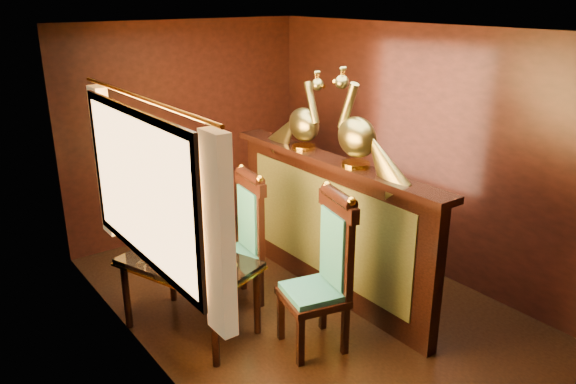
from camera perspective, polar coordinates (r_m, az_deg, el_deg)
name	(u,v)px	position (r m, az deg, el deg)	size (l,w,h in m)	color
ground	(322,315)	(5.25, 3.44, -12.35)	(5.00, 5.00, 0.00)	black
room_shell	(316,148)	(4.57, 2.88, 4.45)	(3.04, 5.04, 2.52)	black
partition	(329,224)	(5.31, 4.17, -3.31)	(0.26, 2.70, 1.36)	black
dining_table	(189,268)	(4.81, -10.07, -7.58)	(1.03, 1.30, 0.87)	black
chair_left	(327,267)	(4.54, 4.02, -7.57)	(0.59, 0.61, 1.36)	black
chair_right	(244,235)	(5.20, -4.51, -4.35)	(0.52, 0.54, 1.29)	black
peacock_left	(358,119)	(4.76, 7.09, 7.35)	(0.26, 0.70, 0.83)	#184A38
peacock_right	(304,110)	(5.30, 1.64, 8.36)	(0.24, 0.64, 0.76)	#184A38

